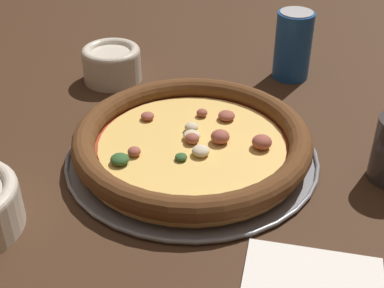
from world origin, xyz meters
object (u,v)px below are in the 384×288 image
(beverage_can, at_px, (293,45))
(pizza_tray, at_px, (192,155))
(bowl_near, at_px, (112,63))
(pizza, at_px, (192,141))

(beverage_can, bearing_deg, pizza_tray, -126.31)
(bowl_near, bearing_deg, pizza, -61.48)
(pizza, relative_size, beverage_can, 2.74)
(pizza, distance_m, bowl_near, 0.29)
(pizza_tray, bearing_deg, beverage_can, 53.69)
(pizza, xyz_separation_m, beverage_can, (0.19, 0.26, 0.03))
(beverage_can, bearing_deg, pizza, -126.28)
(bowl_near, height_order, beverage_can, beverage_can)
(pizza, distance_m, beverage_can, 0.32)
(pizza_tray, relative_size, beverage_can, 2.93)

